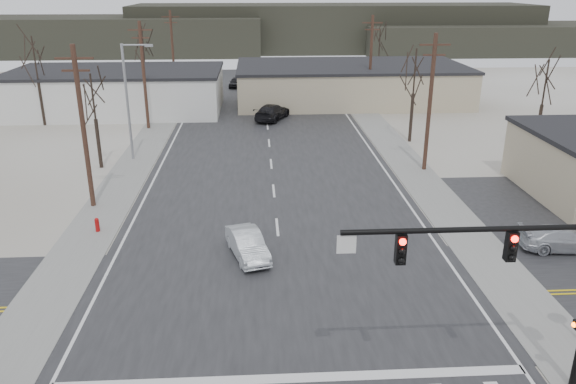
% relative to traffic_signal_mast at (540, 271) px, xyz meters
% --- Properties ---
extents(ground, '(140.00, 140.00, 0.00)m').
position_rel_traffic_signal_mast_xyz_m(ground, '(-7.89, 6.20, -4.67)').
color(ground, silver).
rests_on(ground, ground).
extents(main_road, '(18.00, 110.00, 0.05)m').
position_rel_traffic_signal_mast_xyz_m(main_road, '(-7.89, 21.20, -4.65)').
color(main_road, '#232326').
rests_on(main_road, ground).
extents(cross_road, '(90.00, 10.00, 0.04)m').
position_rel_traffic_signal_mast_xyz_m(cross_road, '(-7.89, 6.20, -4.65)').
color(cross_road, '#232326').
rests_on(cross_road, ground).
extents(sidewalk_left, '(3.00, 90.00, 0.06)m').
position_rel_traffic_signal_mast_xyz_m(sidewalk_left, '(-18.49, 26.20, -4.64)').
color(sidewalk_left, gray).
rests_on(sidewalk_left, ground).
extents(sidewalk_right, '(3.00, 90.00, 0.06)m').
position_rel_traffic_signal_mast_xyz_m(sidewalk_right, '(2.71, 26.20, -4.64)').
color(sidewalk_right, gray).
rests_on(sidewalk_right, ground).
extents(traffic_signal_mast, '(8.95, 0.43, 7.20)m').
position_rel_traffic_signal_mast_xyz_m(traffic_signal_mast, '(0.00, 0.00, 0.00)').
color(traffic_signal_mast, black).
rests_on(traffic_signal_mast, ground).
extents(fire_hydrant, '(0.24, 0.24, 0.87)m').
position_rel_traffic_signal_mast_xyz_m(fire_hydrant, '(-18.09, 14.20, -4.22)').
color(fire_hydrant, '#A50C0C').
rests_on(fire_hydrant, ground).
extents(building_left_far, '(22.30, 12.30, 4.50)m').
position_rel_traffic_signal_mast_xyz_m(building_left_far, '(-23.89, 46.20, -2.42)').
color(building_left_far, silver).
rests_on(building_left_far, ground).
extents(building_right_far, '(26.30, 14.30, 4.30)m').
position_rel_traffic_signal_mast_xyz_m(building_right_far, '(2.11, 50.20, -2.52)').
color(building_right_far, tan).
rests_on(building_right_far, ground).
extents(upole_left_b, '(2.20, 0.30, 10.00)m').
position_rel_traffic_signal_mast_xyz_m(upole_left_b, '(-19.39, 18.20, 0.55)').
color(upole_left_b, '#432A1F').
rests_on(upole_left_b, ground).
extents(upole_left_c, '(2.20, 0.30, 10.00)m').
position_rel_traffic_signal_mast_xyz_m(upole_left_c, '(-19.39, 38.20, 0.55)').
color(upole_left_c, '#432A1F').
rests_on(upole_left_c, ground).
extents(upole_left_d, '(2.20, 0.30, 10.00)m').
position_rel_traffic_signal_mast_xyz_m(upole_left_d, '(-19.39, 58.20, 0.55)').
color(upole_left_d, '#432A1F').
rests_on(upole_left_d, ground).
extents(upole_right_a, '(2.20, 0.30, 10.00)m').
position_rel_traffic_signal_mast_xyz_m(upole_right_a, '(3.61, 24.20, 0.55)').
color(upole_right_a, '#432A1F').
rests_on(upole_right_a, ground).
extents(upole_right_b, '(2.20, 0.30, 10.00)m').
position_rel_traffic_signal_mast_xyz_m(upole_right_b, '(3.61, 46.20, 0.55)').
color(upole_right_b, '#432A1F').
rests_on(upole_right_b, ground).
extents(streetlight_main, '(2.40, 0.25, 9.00)m').
position_rel_traffic_signal_mast_xyz_m(streetlight_main, '(-18.69, 28.20, 0.41)').
color(streetlight_main, gray).
rests_on(streetlight_main, ground).
extents(tree_left_near, '(3.30, 3.30, 7.35)m').
position_rel_traffic_signal_mast_xyz_m(tree_left_near, '(-20.89, 26.20, 0.55)').
color(tree_left_near, '#2D221B').
rests_on(tree_left_near, ground).
extents(tree_right_mid, '(3.74, 3.74, 8.33)m').
position_rel_traffic_signal_mast_xyz_m(tree_right_mid, '(4.61, 32.20, 1.26)').
color(tree_right_mid, '#2D221B').
rests_on(tree_right_mid, ground).
extents(tree_left_far, '(3.96, 3.96, 8.82)m').
position_rel_traffic_signal_mast_xyz_m(tree_left_far, '(-21.89, 52.20, 1.61)').
color(tree_left_far, '#2D221B').
rests_on(tree_left_far, ground).
extents(tree_right_far, '(3.52, 3.52, 7.84)m').
position_rel_traffic_signal_mast_xyz_m(tree_right_far, '(7.11, 58.20, 0.91)').
color(tree_right_far, '#2D221B').
rests_on(tree_right_far, ground).
extents(tree_lot, '(3.52, 3.52, 7.84)m').
position_rel_traffic_signal_mast_xyz_m(tree_lot, '(14.11, 28.20, 0.91)').
color(tree_lot, '#2D221B').
rests_on(tree_lot, ground).
extents(tree_left_mid, '(3.96, 3.96, 8.82)m').
position_rel_traffic_signal_mast_xyz_m(tree_left_mid, '(-29.89, 40.20, 1.61)').
color(tree_left_mid, '#2D221B').
rests_on(tree_left_mid, ground).
extents(hill_left, '(70.00, 18.00, 7.00)m').
position_rel_traffic_signal_mast_xyz_m(hill_left, '(-42.89, 98.20, -1.17)').
color(hill_left, '#333026').
rests_on(hill_left, ground).
extents(hill_center, '(80.00, 18.00, 9.00)m').
position_rel_traffic_signal_mast_xyz_m(hill_center, '(7.11, 102.20, -0.17)').
color(hill_center, '#333026').
rests_on(hill_center, ground).
extents(hill_right, '(60.00, 18.00, 5.50)m').
position_rel_traffic_signal_mast_xyz_m(hill_right, '(42.11, 96.20, -1.92)').
color(hill_right, '#333026').
rests_on(hill_right, ground).
extents(sedan_crossing, '(2.51, 4.32, 1.35)m').
position_rel_traffic_signal_mast_xyz_m(sedan_crossing, '(-9.56, 10.65, -3.96)').
color(sedan_crossing, '#B8BEC4').
rests_on(sedan_crossing, main_road).
extents(car_far_a, '(4.21, 5.90, 1.59)m').
position_rel_traffic_signal_mast_xyz_m(car_far_a, '(-7.34, 41.08, -3.83)').
color(car_far_a, black).
rests_on(car_far_a, main_road).
extents(car_far_b, '(2.07, 3.98, 1.29)m').
position_rel_traffic_signal_mast_xyz_m(car_far_b, '(-11.59, 60.13, -3.98)').
color(car_far_b, black).
rests_on(car_far_b, main_road).
extents(car_parked_silver, '(4.52, 2.12, 1.27)m').
position_rel_traffic_signal_mast_xyz_m(car_parked_silver, '(6.99, 10.46, -4.00)').
color(car_parked_silver, '#A5A8AF').
rests_on(car_parked_silver, parking_lot).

